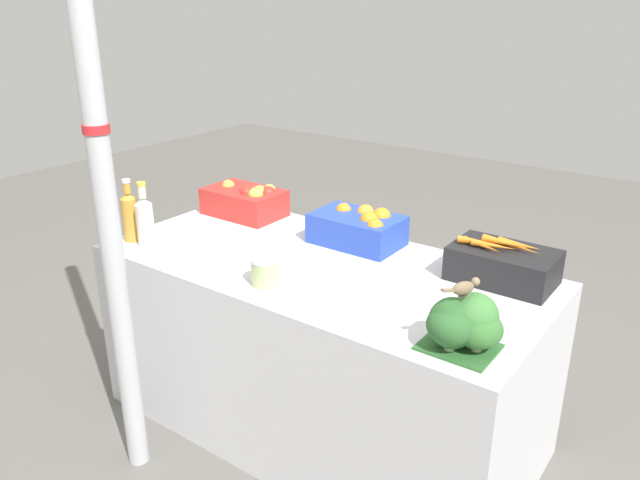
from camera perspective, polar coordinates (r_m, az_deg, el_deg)
The scene contains 11 objects.
ground_plane at distance 2.86m, azimuth 0.00°, elevation -16.39°, with size 10.00×10.00×0.00m, color #605E59.
market_table at distance 2.65m, azimuth 0.00°, elevation -9.81°, with size 1.79×0.84×0.77m, color silver.
support_pole at distance 2.22m, azimuth -19.49°, elevation 7.16°, with size 0.09×0.09×2.51m.
apple_crate at distance 3.02m, azimuth -6.80°, elevation 3.65°, with size 0.37×0.24×0.16m.
orange_crate at distance 2.65m, azimuth 3.53°, elevation 1.15°, with size 0.37×0.24×0.16m.
carrot_crate at distance 2.39m, azimuth 16.37°, elevation -2.09°, with size 0.37×0.24×0.17m.
broccoli_pile at distance 1.90m, azimuth 12.96°, elevation -7.46°, with size 0.23×0.20×0.18m.
juice_bottle_amber at distance 2.79m, azimuth -16.99°, elevation 2.17°, with size 0.07×0.07×0.27m.
juice_bottle_cloudy at distance 2.71m, azimuth -15.72°, elevation 1.78°, with size 0.07×0.07×0.28m.
pickle_jar at distance 2.28m, azimuth -5.05°, elevation -2.85°, with size 0.11×0.11×0.11m.
sparrow_bird at distance 1.84m, azimuth 13.08°, elevation -4.24°, with size 0.08×0.12×0.05m.
Camera 1 is at (1.33, -1.83, 1.75)m, focal length 35.00 mm.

